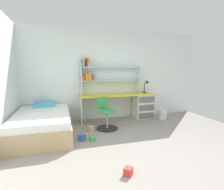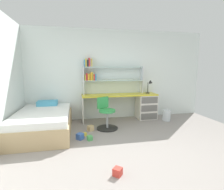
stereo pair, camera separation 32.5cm
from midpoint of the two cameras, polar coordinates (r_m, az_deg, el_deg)
The scene contains 13 objects.
ground_plane at distance 3.02m, azimuth 13.40°, elevation -20.94°, with size 5.74×6.24×0.02m, color gray.
room_shell at distance 3.64m, azimuth -13.20°, elevation 5.53°, with size 5.74×6.24×2.57m.
desk at distance 5.20m, azimuth 10.61°, elevation -3.13°, with size 2.14×0.50×0.75m.
bookshelf_hutch at distance 4.94m, azimuth -0.67°, elevation 6.91°, with size 1.72×0.22×1.01m.
desk_lamp at distance 5.25m, azimuth 14.17°, elevation 3.26°, with size 0.20×0.17×0.38m.
swivel_chair at distance 4.31m, azimuth 0.36°, elevation -7.11°, with size 0.52×0.52×0.77m.
bed_platform at distance 4.26m, azimuth -19.41°, elevation -8.39°, with size 1.20×1.87×0.63m.
waste_bin at distance 5.27m, azimuth 19.11°, elevation -6.32°, with size 0.23×0.23×0.30m, color silver.
toy_block_red_0 at distance 2.64m, azimuth 5.69°, elevation -23.76°, with size 0.11×0.11×0.11m, color red.
toy_block_yellow_1 at distance 3.96m, azimuth -6.52°, elevation -12.67°, with size 0.07×0.07×0.07m, color gold.
toy_block_natural_2 at distance 4.24m, azimuth -4.80°, elevation -10.77°, with size 0.12×0.12×0.12m, color tan.
toy_block_green_3 at distance 3.72m, azimuth -4.74°, elevation -13.86°, with size 0.10×0.10×0.10m, color #479E51.
toy_block_blue_4 at distance 3.78m, azimuth -7.93°, elevation -13.28°, with size 0.13×0.13×0.13m, color #3860B7.
Camera 2 is at (-1.00, -2.40, 1.47)m, focal length 27.98 mm.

